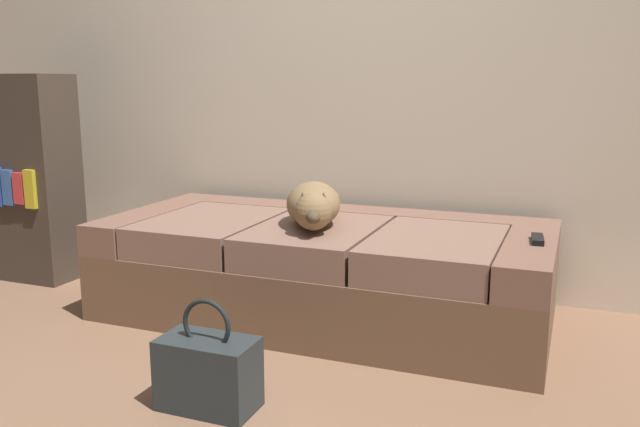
{
  "coord_description": "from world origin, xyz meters",
  "views": [
    {
      "loc": [
        1.05,
        -1.61,
        1.06
      ],
      "look_at": [
        0.0,
        1.05,
        0.49
      ],
      "focal_mm": 37.08,
      "sensor_mm": 36.0,
      "label": 1
    }
  ],
  "objects_px": {
    "handbag": "(208,372)",
    "dog_tan": "(314,205)",
    "bookshelf": "(24,178)",
    "couch": "(324,270)",
    "tv_remote": "(538,239)"
  },
  "relations": [
    {
      "from": "couch",
      "to": "dog_tan",
      "type": "height_order",
      "value": "dog_tan"
    },
    {
      "from": "couch",
      "to": "dog_tan",
      "type": "bearing_deg",
      "value": -95.99
    },
    {
      "from": "dog_tan",
      "to": "bookshelf",
      "type": "bearing_deg",
      "value": 176.73
    },
    {
      "from": "dog_tan",
      "to": "bookshelf",
      "type": "height_order",
      "value": "bookshelf"
    },
    {
      "from": "tv_remote",
      "to": "handbag",
      "type": "xyz_separation_m",
      "value": [
        -0.95,
        -0.93,
        -0.32
      ]
    },
    {
      "from": "handbag",
      "to": "dog_tan",
      "type": "bearing_deg",
      "value": 88.28
    },
    {
      "from": "handbag",
      "to": "bookshelf",
      "type": "relative_size",
      "value": 0.34
    },
    {
      "from": "couch",
      "to": "bookshelf",
      "type": "distance_m",
      "value": 1.77
    },
    {
      "from": "couch",
      "to": "handbag",
      "type": "relative_size",
      "value": 5.26
    },
    {
      "from": "couch",
      "to": "dog_tan",
      "type": "xyz_separation_m",
      "value": [
        -0.01,
        -0.1,
        0.32
      ]
    },
    {
      "from": "tv_remote",
      "to": "couch",
      "type": "bearing_deg",
      "value": 171.97
    },
    {
      "from": "couch",
      "to": "handbag",
      "type": "distance_m",
      "value": 0.97
    },
    {
      "from": "tv_remote",
      "to": "bookshelf",
      "type": "relative_size",
      "value": 0.14
    },
    {
      "from": "bookshelf",
      "to": "tv_remote",
      "type": "bearing_deg",
      "value": -0.7
    },
    {
      "from": "dog_tan",
      "to": "bookshelf",
      "type": "xyz_separation_m",
      "value": [
        -1.73,
        0.1,
        0.01
      ]
    }
  ]
}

